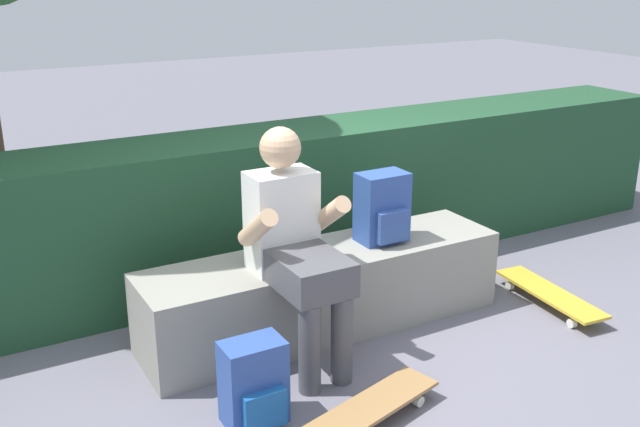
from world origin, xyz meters
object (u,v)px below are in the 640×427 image
object	(u,v)px
skateboard_beside_bench	(550,294)
backpack_on_bench	(383,209)
bench_main	(325,290)
backpack_on_ground	(254,384)
skateboard_near_person	(367,410)
person_skater	(295,241)

from	to	relation	value
skateboard_beside_bench	backpack_on_bench	size ratio (longest dim) A/B	2.04
bench_main	skateboard_beside_bench	distance (m)	1.40
backpack_on_ground	bench_main	bearing A→B (deg)	41.16
bench_main	skateboard_beside_bench	xyz separation A→B (m)	(1.33, -0.43, -0.16)
skateboard_near_person	backpack_on_bench	bearing A→B (deg)	53.13
skateboard_near_person	backpack_on_bench	xyz separation A→B (m)	(0.67, 0.89, 0.58)
backpack_on_bench	person_skater	bearing A→B (deg)	-162.52
skateboard_near_person	skateboard_beside_bench	xyz separation A→B (m)	(1.62, 0.48, 0.00)
bench_main	backpack_on_ground	distance (m)	0.97
bench_main	backpack_on_ground	world-z (taller)	bench_main
person_skater	backpack_on_bench	distance (m)	0.71
skateboard_near_person	skateboard_beside_bench	distance (m)	1.69
person_skater	skateboard_near_person	world-z (taller)	person_skater
bench_main	backpack_on_bench	size ratio (longest dim) A/B	5.24
backpack_on_bench	backpack_on_ground	world-z (taller)	backpack_on_bench
bench_main	person_skater	bearing A→B (deg)	-143.45
bench_main	skateboard_near_person	distance (m)	0.96
skateboard_near_person	backpack_on_ground	size ratio (longest dim) A/B	2.06
bench_main	backpack_on_ground	size ratio (longest dim) A/B	5.24
person_skater	skateboard_near_person	distance (m)	0.90
skateboard_beside_bench	person_skater	bearing A→B (deg)	172.77
skateboard_near_person	person_skater	bearing A→B (deg)	90.26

